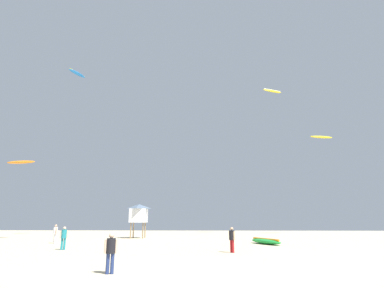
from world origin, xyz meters
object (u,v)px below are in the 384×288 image
kite_grounded_near (266,241)px  kite_aloft_1 (21,162)px  kite_aloft_0 (321,137)px  kite_aloft_2 (77,73)px  person_foreground (111,250)px  person_left (64,236)px  person_midground (55,232)px  person_right (232,238)px  kite_aloft_3 (272,91)px  lifeguard_tower (139,213)px

kite_grounded_near → kite_aloft_1: (-28.37, 6.49, 8.91)m
kite_aloft_0 → kite_aloft_2: (-38.64, -7.83, 8.35)m
person_foreground → kite_aloft_2: size_ratio=0.50×
person_left → person_midground: bearing=-166.7°
person_midground → person_right: (16.41, -8.29, -0.04)m
person_right → kite_aloft_0: bearing=-159.7°
person_foreground → kite_aloft_3: size_ratio=0.44×
person_left → kite_aloft_0: kite_aloft_0 is taller
person_foreground → person_midground: (-10.55, 17.34, 0.07)m
kite_grounded_near → lifeguard_tower: 17.04m
person_left → kite_aloft_3: 41.75m
person_foreground → kite_aloft_3: kite_aloft_3 is taller
person_left → kite_aloft_3: (22.61, 26.59, 22.91)m
person_right → lifeguard_tower: (-10.19, 17.38, 2.06)m
person_left → kite_aloft_2: kite_aloft_2 is taller
kite_aloft_1 → person_foreground: bearing=-51.6°
person_left → kite_aloft_3: size_ratio=0.45×
person_right → kite_aloft_1: kite_aloft_1 is taller
person_midground → person_left: size_ratio=1.04×
person_midground → person_left: person_midground is taller
person_midground → lifeguard_tower: bearing=14.4°
kite_aloft_3 → person_midground: bearing=-143.0°
person_midground → kite_grounded_near: 20.23m
person_right → kite_aloft_2: 37.18m
person_foreground → person_midground: size_ratio=0.93×
person_right → kite_aloft_3: size_ratio=0.46×
person_left → lifeguard_tower: size_ratio=0.41×
kite_grounded_near → kite_aloft_2: 36.45m
person_foreground → person_midground: bearing=-162.7°
person_midground → kite_aloft_3: kite_aloft_3 is taller
kite_aloft_1 → kite_aloft_2: bearing=58.8°
person_midground → kite_aloft_2: (-4.68, 12.02, 22.88)m
person_right → kite_aloft_3: bearing=-147.3°
kite_aloft_0 → kite_aloft_3: 11.25m
person_foreground → kite_aloft_2: bearing=-166.6°
person_midground → kite_aloft_2: bearing=70.0°
lifeguard_tower → kite_aloft_0: kite_aloft_0 is taller
person_right → kite_aloft_1: (-24.56, 14.57, 8.17)m
person_foreground → kite_aloft_0: kite_aloft_0 is taller
kite_aloft_0 → lifeguard_tower: bearing=-158.8°
kite_grounded_near → kite_aloft_1: size_ratio=1.16×
person_foreground → person_left: person_left is taller
person_left → kite_aloft_2: bearing=-172.0°
person_right → kite_aloft_0: (17.56, 28.14, 14.56)m
person_foreground → kite_aloft_0: 46.30m
person_right → person_foreground: bearing=19.3°
person_foreground → kite_aloft_2: kite_aloft_2 is taller
kite_grounded_near → kite_aloft_0: (13.75, 20.06, 15.30)m
person_left → person_foreground: bearing=15.8°
person_midground → kite_aloft_0: (33.96, 19.85, 14.53)m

